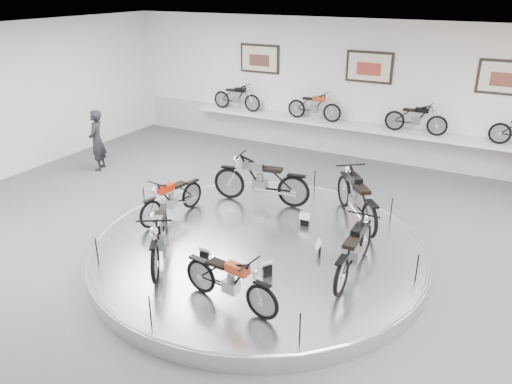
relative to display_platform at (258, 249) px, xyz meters
The scene contains 20 objects.
floor 0.34m from the display_platform, 90.00° to the right, with size 16.00×16.00×0.00m, color #4D4D4F.
ceiling 3.86m from the display_platform, 90.00° to the right, with size 16.00×16.00×0.00m, color white.
wall_back 6.95m from the display_platform, 90.00° to the left, with size 16.00×16.00×0.00m, color white.
dado_band 6.69m from the display_platform, 90.00° to the left, with size 15.68×0.04×1.10m, color #BCBCBA.
display_platform is the anchor object (origin of this frame).
platform_rim 0.12m from the display_platform, ahead, with size 6.40×6.40×0.10m, color #B2B2BA.
shelf 6.46m from the display_platform, 90.00° to the left, with size 11.00×0.55×0.10m, color silver.
poster_left 7.94m from the display_platform, 117.72° to the left, with size 1.35×0.06×0.88m, color beige.
poster_center 7.13m from the display_platform, 90.00° to the left, with size 1.35×0.06×0.88m, color beige.
poster_right 7.94m from the display_platform, 62.28° to the left, with size 1.35×0.06×0.88m, color beige.
shelf_bike_a 7.76m from the display_platform, 123.27° to the left, with size 1.22×0.42×0.73m, color black, non-canonical shape.
shelf_bike_b 6.69m from the display_platform, 103.19° to the left, with size 1.22×0.42×0.73m, color #9D3718, non-canonical shape.
shelf_bike_c 6.69m from the display_platform, 76.81° to the left, with size 1.22×0.42×0.73m, color black, non-canonical shape.
bike_a 2.36m from the display_platform, 53.75° to the left, with size 1.86×0.66×1.09m, color black, non-canonical shape.
bike_b 2.02m from the display_platform, 116.21° to the left, with size 1.91×0.67×1.12m, color #A09FA4, non-canonical shape.
bike_c 2.22m from the display_platform, behind, with size 1.53×0.54×0.90m, color #AC2105, non-canonical shape.
bike_d 1.98m from the display_platform, 131.14° to the right, with size 1.74×0.61×1.02m, color black, non-canonical shape.
bike_e 2.12m from the display_platform, 74.01° to the right, with size 1.50×0.53×0.88m, color #9D3718, non-canonical shape.
bike_f 2.07m from the display_platform, ahead, with size 1.67×0.59×0.98m, color black, non-canonical shape.
visitor 6.65m from the display_platform, 160.81° to the left, with size 0.62×0.41×1.70m, color black.
Camera 1 is at (3.97, -7.16, 4.94)m, focal length 35.00 mm.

